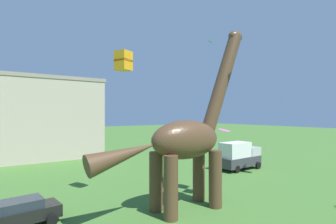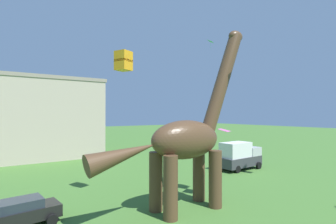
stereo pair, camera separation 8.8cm
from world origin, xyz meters
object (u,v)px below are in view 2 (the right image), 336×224
Objects in this scene: parked_box_truck at (240,155)px; kite_mid_center at (123,61)px; kite_drifting at (224,130)px; dinosaur_sculpture at (185,140)px; kite_far_right at (211,42)px; parked_sedan_left at (20,212)px.

kite_mid_center is at bearing -173.78° from parked_box_truck.
kite_drifting is at bearing -148.08° from parked_box_truck.
kite_far_right is at bearing 9.48° from dinosaur_sculpture.
dinosaur_sculpture reaches higher than kite_mid_center.
dinosaur_sculpture is 20.53m from kite_far_right.
parked_sedan_left is at bearing -175.11° from parked_box_truck.
parked_sedan_left is at bearing 165.36° from kite_drifting.
parked_box_truck is 15.30m from kite_far_right.
kite_drifting reaches higher than parked_box_truck.
kite_far_right reaches higher than parked_box_truck.
kite_drifting is 0.93× the size of kite_mid_center.
parked_box_truck is 4.29× the size of kite_drifting.
kite_far_right is (0.02, 4.88, 14.50)m from parked_box_truck.
parked_sedan_left is 28.33m from kite_far_right.
kite_mid_center reaches higher than kite_drifting.
kite_mid_center is at bearing 96.22° from dinosaur_sculpture.
kite_mid_center reaches higher than parked_sedan_left.
dinosaur_sculpture is 9.18× the size of kite_mid_center.
parked_box_truck is 3.99× the size of kite_mid_center.
kite_drifting is 18.31m from kite_far_right.
dinosaur_sculpture is 9.85× the size of kite_drifting.
kite_drifting is at bearing -129.42° from kite_far_right.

